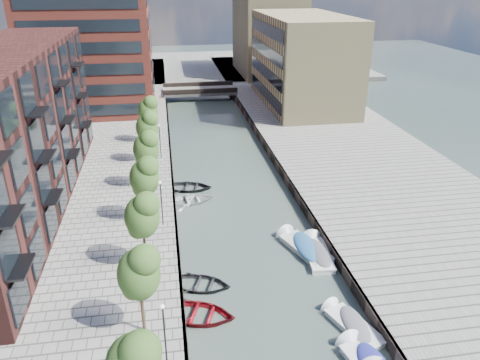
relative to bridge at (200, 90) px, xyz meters
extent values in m
plane|color=#38473F|center=(0.00, -32.00, -1.39)|extent=(300.00, 300.00, 0.00)
cube|color=gray|center=(16.00, -32.00, -0.89)|extent=(20.00, 140.00, 1.00)
cube|color=#332823|center=(-6.10, -32.00, -0.89)|extent=(0.25, 140.00, 1.00)
cube|color=#332823|center=(6.10, -32.00, -0.89)|extent=(0.25, 140.00, 1.00)
cube|color=gray|center=(0.00, 28.00, -0.89)|extent=(80.00, 40.00, 1.00)
cube|color=black|center=(-20.00, -42.00, 6.61)|extent=(8.00, 38.00, 14.00)
cube|color=brown|center=(-17.00, -7.00, 14.61)|extent=(18.00, 18.00, 30.00)
cube|color=tan|center=(16.00, -10.00, 6.61)|extent=(12.00, 25.00, 14.00)
cube|color=tan|center=(16.00, 16.00, 7.61)|extent=(12.00, 20.00, 16.00)
cube|color=gray|center=(0.00, 0.00, -0.09)|extent=(13.00, 6.00, 0.60)
cube|color=#332823|center=(0.00, -2.80, 0.51)|extent=(13.00, 0.40, 0.80)
cube|color=#332823|center=(0.00, 2.80, 0.51)|extent=(13.00, 0.40, 0.80)
cylinder|color=#382619|center=(-8.50, -61.00, 1.21)|extent=(0.20, 0.20, 3.20)
ellipsoid|color=#315821|center=(-8.50, -61.00, 3.93)|extent=(2.50, 2.50, 3.25)
cylinder|color=#382619|center=(-8.50, -54.00, 1.21)|extent=(0.20, 0.20, 3.20)
ellipsoid|color=#315821|center=(-8.50, -54.00, 3.93)|extent=(2.50, 2.50, 3.25)
cylinder|color=#382619|center=(-8.50, -47.00, 1.21)|extent=(0.20, 0.20, 3.20)
ellipsoid|color=#315821|center=(-8.50, -47.00, 3.93)|extent=(2.50, 2.50, 3.25)
cylinder|color=#382619|center=(-8.50, -40.00, 1.21)|extent=(0.20, 0.20, 3.20)
ellipsoid|color=#315821|center=(-8.50, -40.00, 3.93)|extent=(2.50, 2.50, 3.25)
cylinder|color=#382619|center=(-8.50, -33.00, 1.21)|extent=(0.20, 0.20, 3.20)
ellipsoid|color=#315821|center=(-8.50, -33.00, 3.93)|extent=(2.50, 2.50, 3.25)
cylinder|color=#382619|center=(-8.50, -26.00, 1.21)|extent=(0.20, 0.20, 3.20)
ellipsoid|color=#315821|center=(-8.50, -26.00, 3.93)|extent=(2.50, 2.50, 3.25)
cylinder|color=black|center=(-7.20, -64.00, 1.61)|extent=(0.10, 0.10, 4.00)
sphere|color=#FFF2CC|center=(-7.20, -64.00, 3.61)|extent=(0.24, 0.24, 0.24)
cylinder|color=black|center=(-7.20, -48.00, 1.61)|extent=(0.10, 0.10, 4.00)
sphere|color=#FFF2CC|center=(-7.20, -48.00, 3.61)|extent=(0.24, 0.24, 0.24)
cylinder|color=black|center=(-7.20, -32.00, 1.61)|extent=(0.10, 0.10, 4.00)
sphere|color=#FFF2CC|center=(-7.20, -32.00, 3.61)|extent=(0.24, 0.24, 0.24)
imported|color=#242326|center=(-4.67, -55.97, -1.39)|extent=(5.36, 4.59, 0.94)
imported|color=maroon|center=(-5.14, -59.27, -1.39)|extent=(6.09, 5.23, 1.06)
imported|color=white|center=(-4.49, -42.18, -1.39)|extent=(5.27, 4.13, 0.99)
imported|color=#232326|center=(-4.48, -39.06, -1.39)|extent=(5.53, 4.44, 1.02)
cone|color=white|center=(3.93, -63.51, -1.28)|extent=(1.98, 1.33, 1.82)
cube|color=white|center=(4.69, -62.04, -1.35)|extent=(2.88, 4.44, 0.59)
cube|color=white|center=(4.69, -62.04, -1.03)|extent=(2.98, 4.55, 0.09)
cone|color=white|center=(3.98, -60.08, -1.30)|extent=(1.73, 1.30, 1.54)
ellipsoid|color=slate|center=(4.69, -62.04, -0.98)|extent=(2.67, 4.07, 0.51)
cube|color=silver|center=(4.27, -52.65, -1.34)|extent=(3.52, 5.41, 0.72)
cube|color=silver|center=(4.27, -52.65, -0.95)|extent=(3.64, 5.55, 0.11)
cone|color=silver|center=(3.39, -50.27, -1.28)|extent=(2.10, 1.58, 1.88)
ellipsoid|color=#205995|center=(4.27, -52.65, -0.89)|extent=(3.27, 4.96, 0.62)
cube|color=white|center=(4.96, -53.65, -1.34)|extent=(2.26, 4.92, 0.67)
cube|color=white|center=(4.96, -53.65, -0.98)|extent=(2.36, 5.03, 0.10)
cone|color=white|center=(5.22, -51.29, -1.29)|extent=(1.85, 1.12, 1.76)
ellipsoid|color=#505257|center=(4.96, -53.65, -0.93)|extent=(2.12, 4.50, 0.58)
imported|color=silver|center=(11.83, -11.24, 0.21)|extent=(2.01, 3.71, 1.20)
camera|label=1|loc=(-6.37, -84.02, 19.60)|focal=35.00mm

